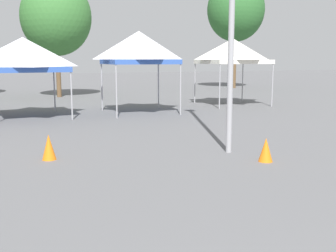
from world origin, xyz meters
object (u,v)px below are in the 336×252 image
canopy_tent_far_right (233,51)px  tree_behind_tents_right (236,10)px  canopy_tent_left_of_center (24,55)px  traffic_cone_near_barrier (266,150)px  tree_behind_tents_center (56,17)px  canopy_tent_right_of_center (139,48)px  traffic_cone_lot_center (49,147)px

canopy_tent_far_right → tree_behind_tents_right: 13.13m
canopy_tent_left_of_center → traffic_cone_near_barrier: (4.28, -9.70, -2.19)m
tree_behind_tents_center → traffic_cone_near_barrier: size_ratio=13.15×
canopy_tent_left_of_center → canopy_tent_far_right: 10.06m
canopy_tent_right_of_center → tree_behind_tents_center: size_ratio=0.49×
canopy_tent_right_of_center → tree_behind_tents_right: tree_behind_tents_right is taller
canopy_tent_right_of_center → tree_behind_tents_center: tree_behind_tents_center is taller
canopy_tent_left_of_center → tree_behind_tents_right: 20.76m
traffic_cone_near_barrier → canopy_tent_right_of_center: bearing=87.9°
canopy_tent_right_of_center → canopy_tent_far_right: (5.39, 1.19, -0.08)m
traffic_cone_lot_center → traffic_cone_near_barrier: bearing=-25.5°
tree_behind_tents_center → traffic_cone_near_barrier: bearing=-85.0°
tree_behind_tents_right → traffic_cone_lot_center: (-17.05, -19.09, -5.83)m
canopy_tent_right_of_center → traffic_cone_lot_center: bearing=-123.4°
canopy_tent_left_of_center → traffic_cone_near_barrier: canopy_tent_left_of_center is taller
traffic_cone_lot_center → tree_behind_tents_center: bearing=80.3°
canopy_tent_left_of_center → canopy_tent_far_right: canopy_tent_far_right is taller
canopy_tent_far_right → tree_behind_tents_center: size_ratio=0.47×
canopy_tent_left_of_center → canopy_tent_right_of_center: canopy_tent_right_of_center is taller
canopy_tent_left_of_center → canopy_tent_far_right: size_ratio=0.98×
canopy_tent_right_of_center → canopy_tent_far_right: bearing=12.4°
canopy_tent_left_of_center → traffic_cone_lot_center: canopy_tent_left_of_center is taller
canopy_tent_left_of_center → traffic_cone_lot_center: size_ratio=5.53×
traffic_cone_near_barrier → tree_behind_tents_center: bearing=95.0°
canopy_tent_right_of_center → traffic_cone_near_barrier: canopy_tent_right_of_center is taller
traffic_cone_lot_center → tree_behind_tents_right: bearing=48.2°
tree_behind_tents_right → tree_behind_tents_center: size_ratio=1.22×
tree_behind_tents_right → traffic_cone_near_barrier: 25.36m
canopy_tent_far_right → canopy_tent_left_of_center: bearing=-175.1°
tree_behind_tents_center → canopy_tent_right_of_center: bearing=-77.8°
canopy_tent_left_of_center → canopy_tent_far_right: bearing=4.9°
traffic_cone_lot_center → traffic_cone_near_barrier: 4.92m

